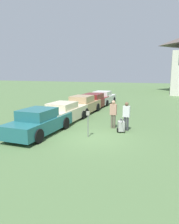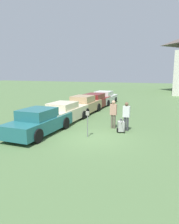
{
  "view_description": "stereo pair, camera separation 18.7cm",
  "coord_description": "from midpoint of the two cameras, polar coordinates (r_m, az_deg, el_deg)",
  "views": [
    {
      "loc": [
        3.9,
        -10.94,
        3.64
      ],
      "look_at": [
        -0.74,
        1.81,
        1.1
      ],
      "focal_mm": 35.0,
      "sensor_mm": 36.0,
      "label": 1
    },
    {
      "loc": [
        4.08,
        -10.87,
        3.64
      ],
      "look_at": [
        -0.74,
        1.81,
        1.1
      ],
      "focal_mm": 35.0,
      "sensor_mm": 36.0,
      "label": 2
    }
  ],
  "objects": [
    {
      "name": "ground_plane",
      "position": [
        12.17,
        -0.07,
        -6.8
      ],
      "size": [
        120.0,
        120.0,
        0.0
      ],
      "primitive_type": "plane",
      "color": "#517042"
    },
    {
      "name": "parked_car_teal",
      "position": [
        13.09,
        -13.35,
        -2.63
      ],
      "size": [
        2.06,
        4.89,
        1.52
      ],
      "rotation": [
        0.0,
        0.0,
        -0.01
      ],
      "color": "#23666B",
      "rests_on": "ground_plane"
    },
    {
      "name": "parked_car_cream",
      "position": [
        15.72,
        -7.15,
        -0.28
      ],
      "size": [
        1.97,
        4.96,
        1.47
      ],
      "rotation": [
        0.0,
        0.0,
        -0.01
      ],
      "color": "beige",
      "rests_on": "ground_plane"
    },
    {
      "name": "parked_car_tan",
      "position": [
        19.0,
        -2.11,
        1.77
      ],
      "size": [
        2.01,
        4.64,
        1.56
      ],
      "rotation": [
        0.0,
        0.0,
        -0.01
      ],
      "color": "tan",
      "rests_on": "ground_plane"
    },
    {
      "name": "parked_car_maroon",
      "position": [
        21.75,
        0.83,
        2.79
      ],
      "size": [
        2.0,
        5.16,
        1.47
      ],
      "rotation": [
        0.0,
        0.0,
        -0.01
      ],
      "color": "maroon",
      "rests_on": "ground_plane"
    },
    {
      "name": "parked_car_white",
      "position": [
        24.78,
        3.26,
        3.68
      ],
      "size": [
        2.09,
        4.76,
        1.43
      ],
      "rotation": [
        0.0,
        0.0,
        -0.01
      ],
      "color": "silver",
      "rests_on": "ground_plane"
    },
    {
      "name": "parking_meter",
      "position": [
        12.1,
        -0.84,
        -1.95
      ],
      "size": [
        0.18,
        0.09,
        1.46
      ],
      "color": "slate",
      "rests_on": "ground_plane"
    },
    {
      "name": "person_worker",
      "position": [
        14.06,
        5.86,
        -0.08
      ],
      "size": [
        0.42,
        0.24,
        1.82
      ],
      "rotation": [
        0.0,
        0.0,
        3.16
      ],
      "color": "#665B4C",
      "rests_on": "ground_plane"
    },
    {
      "name": "person_supervisor",
      "position": [
        13.59,
        9.22,
        -0.63
      ],
      "size": [
        0.43,
        0.24,
        1.79
      ],
      "rotation": [
        0.0,
        0.0,
        3.1
      ],
      "color": "#3F3F47",
      "rests_on": "ground_plane"
    },
    {
      "name": "equipment_cart",
      "position": [
        13.3,
        7.84,
        -3.66
      ],
      "size": [
        0.57,
        0.99,
        1.0
      ],
      "rotation": [
        0.0,
        0.0,
        0.38
      ],
      "color": "#B2B2AD",
      "rests_on": "ground_plane"
    }
  ]
}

